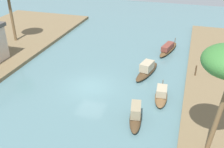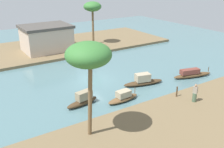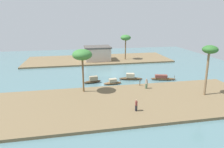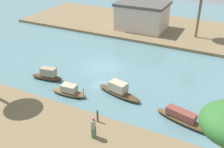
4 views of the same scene
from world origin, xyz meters
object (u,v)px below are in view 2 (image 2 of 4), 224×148
Objects in this scene: palm_tree_right_tall at (92,7)px; riverside_building at (46,38)px; sampan_open_hull at (192,74)px; person_on_near_bank at (195,94)px; sampan_with_tall_canopy at (83,100)px; mooring_post at (177,92)px; palm_tree_left_near at (88,56)px; sampan_downstream_large at (143,81)px; sampan_near_left_bank at (123,97)px.

riverside_building is (-7.95, 0.16, -4.00)m from palm_tree_right_tall.
person_on_near_bank is (-5.20, -4.82, 0.69)m from sampan_open_hull.
sampan_with_tall_canopy is 8.94m from mooring_post.
palm_tree_left_near is at bearing -173.03° from mooring_post.
mooring_post is at bearing 6.97° from palm_tree_left_near.
sampan_with_tall_canopy is (-13.78, 0.79, 0.09)m from sampan_open_hull.
sampan_downstream_large is 4.60m from mooring_post.
sampan_open_hull is at bearing 15.69° from palm_tree_left_near.
sampan_near_left_bank is at bearing 32.83° from person_on_near_bank.
mooring_post is (7.99, -3.99, 0.39)m from sampan_with_tall_canopy.
person_on_near_bank is at bearing -43.97° from sampan_near_left_bank.
mooring_post is 11.42m from palm_tree_left_near.
palm_tree_left_near is at bearing -119.11° from palm_tree_right_tall.
riverside_building is at bearing -4.12° from person_on_near_bank.
palm_tree_right_tall is at bearing 48.41° from sampan_with_tall_canopy.
palm_tree_right_tall is at bearing 65.00° from sampan_near_left_bank.
sampan_downstream_large reaches higher than sampan_open_hull.
palm_tree_left_near reaches higher than sampan_open_hull.
sampan_near_left_bank is 5.15m from mooring_post.
sampan_open_hull is 19.90m from palm_tree_right_tall.
palm_tree_right_tall is (10.99, 18.00, 5.83)m from sampan_with_tall_canopy.
sampan_near_left_bank is 0.48× the size of riverside_building.
sampan_near_left_bank is 3.83m from sampan_with_tall_canopy.
sampan_open_hull is 1.46× the size of sampan_near_left_bank.
person_on_near_bank is 1.68× the size of mooring_post.
palm_tree_left_near reaches higher than sampan_with_tall_canopy.
sampan_downstream_large is 1.38× the size of sampan_with_tall_canopy.
sampan_downstream_large is 4.50m from sampan_near_left_bank.
mooring_post is 0.14× the size of riverside_building.
person_on_near_bank is (8.58, -5.61, 0.60)m from sampan_with_tall_canopy.
sampan_with_tall_canopy is 10.27m from person_on_near_bank.
person_on_near_bank is at bearing -2.20° from palm_tree_left_near.
sampan_downstream_large is at bearing 31.22° from palm_tree_left_near.
mooring_post reaches higher than sampan_with_tall_canopy.
sampan_open_hull is 0.73× the size of palm_tree_right_tall.
palm_tree_right_tall reaches higher than mooring_post.
sampan_near_left_bank is at bearing 34.67° from palm_tree_left_near.
sampan_with_tall_canopy is at bearing -169.46° from sampan_open_hull.
palm_tree_right_tall reaches higher than sampan_open_hull.
sampan_downstream_large is (-6.18, 1.36, 0.06)m from sampan_open_hull.
riverside_building is (3.04, 18.16, 1.84)m from sampan_with_tall_canopy.
sampan_near_left_bank is 1.01× the size of sampan_with_tall_canopy.
palm_tree_right_tall is at bearing 82.23° from mooring_post.
sampan_with_tall_canopy is at bearing -100.11° from riverside_building.
sampan_downstream_large is 12.63m from palm_tree_left_near.
sampan_downstream_large is 18.70m from palm_tree_right_tall.
palm_tree_right_tall is 0.96× the size of riverside_building.
sampan_near_left_bank is 6.59m from person_on_near_bank.
mooring_post reaches higher than sampan_downstream_large.
riverside_building reaches higher than sampan_open_hull.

